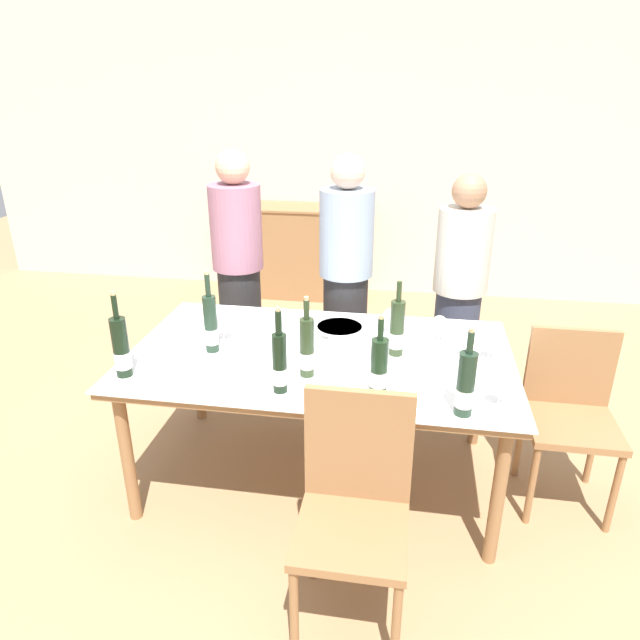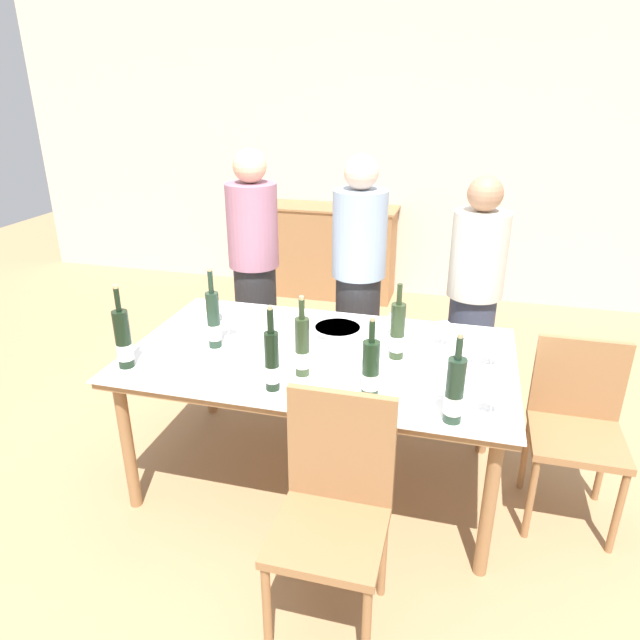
# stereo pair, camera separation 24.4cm
# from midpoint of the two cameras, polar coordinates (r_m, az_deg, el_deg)

# --- Properties ---
(ground_plane) EXTENTS (12.00, 12.00, 0.00)m
(ground_plane) POSITION_cam_midpoint_polar(r_m,az_deg,el_deg) (3.25, 2.23, -15.33)
(ground_plane) COLOR #A37F56
(back_wall) EXTENTS (8.00, 0.10, 2.80)m
(back_wall) POSITION_cam_midpoint_polar(r_m,az_deg,el_deg) (5.66, 9.74, 16.43)
(back_wall) COLOR beige
(back_wall) RESTS_ON ground_plane
(sideboard_cabinet) EXTENTS (1.42, 0.46, 0.89)m
(sideboard_cabinet) POSITION_cam_midpoint_polar(r_m,az_deg,el_deg) (5.68, 1.63, 6.91)
(sideboard_cabinet) COLOR #996B42
(sideboard_cabinet) RESTS_ON ground_plane
(dining_table) EXTENTS (1.89, 1.11, 0.75)m
(dining_table) POSITION_cam_midpoint_polar(r_m,az_deg,el_deg) (2.87, 2.44, -4.48)
(dining_table) COLOR #996B42
(dining_table) RESTS_ON ground_plane
(ice_bucket) EXTENTS (0.23, 0.23, 0.19)m
(ice_bucket) POSITION_cam_midpoint_polar(r_m,az_deg,el_deg) (2.71, 4.33, -2.46)
(ice_bucket) COLOR white
(ice_bucket) RESTS_ON dining_table
(wine_bottle_0) EXTENTS (0.07, 0.07, 0.38)m
(wine_bottle_0) POSITION_cam_midpoint_polar(r_m,az_deg,el_deg) (2.79, 10.24, -1.29)
(wine_bottle_0) COLOR #28381E
(wine_bottle_0) RESTS_ON dining_table
(wine_bottle_1) EXTENTS (0.08, 0.08, 0.36)m
(wine_bottle_1) POSITION_cam_midpoint_polar(r_m,az_deg,el_deg) (2.45, 7.95, -5.05)
(wine_bottle_1) COLOR black
(wine_bottle_1) RESTS_ON dining_table
(wine_bottle_2) EXTENTS (0.08, 0.08, 0.38)m
(wine_bottle_2) POSITION_cam_midpoint_polar(r_m,az_deg,el_deg) (2.33, 16.26, -7.01)
(wine_bottle_2) COLOR #1E3323
(wine_bottle_2) RESTS_ON dining_table
(wine_bottle_3) EXTENTS (0.06, 0.06, 0.39)m
(wine_bottle_3) POSITION_cam_midpoint_polar(r_m,az_deg,el_deg) (2.46, -2.02, -4.22)
(wine_bottle_3) COLOR black
(wine_bottle_3) RESTS_ON dining_table
(wine_bottle_4) EXTENTS (0.07, 0.07, 0.42)m
(wine_bottle_4) POSITION_cam_midpoint_polar(r_m,az_deg,el_deg) (2.88, -8.23, -0.13)
(wine_bottle_4) COLOR #1E3323
(wine_bottle_4) RESTS_ON dining_table
(wine_bottle_5) EXTENTS (0.07, 0.07, 0.41)m
(wine_bottle_5) POSITION_cam_midpoint_polar(r_m,az_deg,el_deg) (2.77, -16.72, -2.02)
(wine_bottle_5) COLOR black
(wine_bottle_5) RESTS_ON dining_table
(wine_bottle_6) EXTENTS (0.07, 0.07, 0.39)m
(wine_bottle_6) POSITION_cam_midpoint_polar(r_m,az_deg,el_deg) (2.58, 0.90, -2.87)
(wine_bottle_6) COLOR #28381E
(wine_bottle_6) RESTS_ON dining_table
(wine_glass_0) EXTENTS (0.09, 0.09, 0.16)m
(wine_glass_0) POSITION_cam_midpoint_polar(r_m,az_deg,el_deg) (3.00, -7.00, 0.18)
(wine_glass_0) COLOR white
(wine_glass_0) RESTS_ON dining_table
(wine_glass_1) EXTENTS (0.07, 0.07, 0.14)m
(wine_glass_1) POSITION_cam_midpoint_polar(r_m,az_deg,el_deg) (3.02, 9.78, 0.07)
(wine_glass_1) COLOR white
(wine_glass_1) RESTS_ON dining_table
(wine_glass_2) EXTENTS (0.08, 0.08, 0.14)m
(wine_glass_2) POSITION_cam_midpoint_polar(r_m,az_deg,el_deg) (2.97, 14.59, -0.87)
(wine_glass_2) COLOR white
(wine_glass_2) RESTS_ON dining_table
(wine_glass_3) EXTENTS (0.07, 0.07, 0.15)m
(wine_glass_3) POSITION_cam_midpoint_polar(r_m,az_deg,el_deg) (2.43, 19.73, -6.95)
(wine_glass_3) COLOR white
(wine_glass_3) RESTS_ON dining_table
(wine_glass_4) EXTENTS (0.08, 0.08, 0.14)m
(wine_glass_4) POSITION_cam_midpoint_polar(r_m,az_deg,el_deg) (2.83, 19.30, -2.71)
(wine_glass_4) COLOR white
(wine_glass_4) RESTS_ON dining_table
(wine_glass_5) EXTENTS (0.07, 0.07, 0.14)m
(wine_glass_5) POSITION_cam_midpoint_polar(r_m,az_deg,el_deg) (2.81, 17.27, -2.61)
(wine_glass_5) COLOR white
(wine_glass_5) RESTS_ON dining_table
(chair_right_end) EXTENTS (0.42, 0.42, 0.89)m
(chair_right_end) POSITION_cam_midpoint_polar(r_m,az_deg,el_deg) (3.06, 26.41, -8.87)
(chair_right_end) COLOR #996B42
(chair_right_end) RESTS_ON ground_plane
(chair_near_front) EXTENTS (0.42, 0.42, 0.95)m
(chair_near_front) POSITION_cam_midpoint_polar(r_m,az_deg,el_deg) (2.27, 4.66, -17.49)
(chair_near_front) COLOR #996B42
(chair_near_front) RESTS_ON ground_plane
(person_host) EXTENTS (0.33, 0.33, 1.62)m
(person_host) POSITION_cam_midpoint_polar(r_m,az_deg,el_deg) (3.82, -4.74, 4.61)
(person_host) COLOR #262628
(person_host) RESTS_ON ground_plane
(person_guest_left) EXTENTS (0.33, 0.33, 1.62)m
(person_guest_left) POSITION_cam_midpoint_polar(r_m,az_deg,el_deg) (3.57, 5.80, 3.23)
(person_guest_left) COLOR #262628
(person_guest_left) RESTS_ON ground_plane
(person_guest_right) EXTENTS (0.33, 0.33, 1.52)m
(person_guest_right) POSITION_cam_midpoint_polar(r_m,az_deg,el_deg) (3.62, 16.95, 1.65)
(person_guest_right) COLOR #383F56
(person_guest_right) RESTS_ON ground_plane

